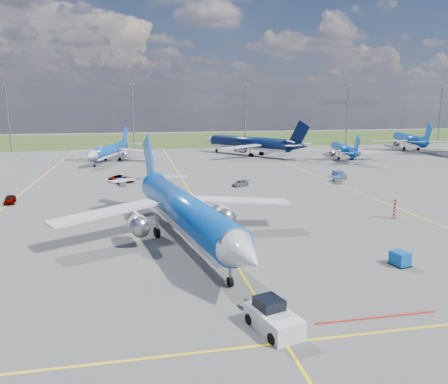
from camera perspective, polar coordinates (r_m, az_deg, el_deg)
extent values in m
plane|color=#545451|center=(49.30, 0.23, -7.40)|extent=(400.00, 400.00, 0.00)
cube|color=#2D4719|center=(196.54, -8.72, 6.78)|extent=(400.00, 80.00, 0.01)
cube|color=yellow|center=(77.91, -4.24, -0.31)|extent=(0.25, 160.00, 0.02)
cube|color=yellow|center=(31.69, 7.98, -18.93)|extent=(60.00, 0.25, 0.02)
cube|color=yellow|center=(89.53, -24.51, 0.22)|extent=(0.25, 120.00, 0.02)
cube|color=yellow|center=(95.65, 13.09, 1.64)|extent=(0.25, 120.00, 0.02)
cube|color=#A5140F|center=(36.42, 19.29, -15.23)|extent=(10.00, 0.25, 0.02)
cylinder|color=slate|center=(160.93, -26.36, 8.62)|extent=(0.50, 0.50, 22.00)
cube|color=slate|center=(160.97, -26.73, 12.62)|extent=(2.20, 0.50, 0.80)
cylinder|color=slate|center=(155.74, -11.81, 9.50)|extent=(0.50, 0.50, 22.00)
cube|color=slate|center=(155.78, -11.99, 13.66)|extent=(2.20, 0.50, 0.80)
cylinder|color=slate|center=(160.65, 2.81, 9.79)|extent=(0.50, 0.50, 22.00)
cube|color=slate|center=(160.69, 2.85, 13.82)|extent=(2.20, 0.50, 0.80)
cylinder|color=slate|center=(174.83, 15.81, 9.52)|extent=(0.50, 0.50, 22.00)
cube|color=slate|center=(174.86, 16.02, 13.21)|extent=(2.20, 0.50, 0.80)
cylinder|color=slate|center=(196.26, 26.39, 8.94)|extent=(0.50, 0.50, 22.00)
cube|color=slate|center=(196.30, 26.69, 12.22)|extent=(2.20, 0.50, 0.80)
cylinder|color=red|center=(65.93, 21.44, -1.97)|extent=(0.50, 0.50, 3.00)
cube|color=silver|center=(32.79, 6.51, -16.38)|extent=(3.54, 5.04, 1.41)
cube|color=black|center=(32.83, 5.90, -14.42)|extent=(2.20, 2.36, 0.98)
cube|color=slate|center=(34.95, 3.86, -14.66)|extent=(0.97, 2.59, 0.22)
cube|color=#0B51A3|center=(47.66, 22.00, -8.08)|extent=(1.70, 1.97, 1.39)
imported|color=#999999|center=(78.81, -26.17, -0.86)|extent=(2.07, 4.12, 1.34)
imported|color=#999999|center=(91.94, -13.18, 1.71)|extent=(5.84, 4.34, 1.48)
imported|color=#999999|center=(85.44, 2.13, 1.16)|extent=(4.14, 3.57, 1.14)
cube|color=#1A5CA1|center=(93.18, 14.48, 1.64)|extent=(2.03, 2.78, 1.06)
cube|color=slate|center=(90.77, 14.70, 1.31)|extent=(1.68, 2.18, 0.86)
cube|color=#1C41AA|center=(90.22, -13.29, 1.37)|extent=(1.64, 2.57, 1.02)
cube|color=slate|center=(87.89, -13.09, 1.05)|extent=(1.37, 1.99, 0.83)
cube|color=#183C95|center=(99.57, 14.65, 2.31)|extent=(2.02, 3.17, 1.26)
cube|color=slate|center=(96.80, 15.17, 1.96)|extent=(1.69, 2.46, 1.03)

